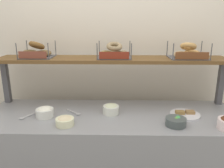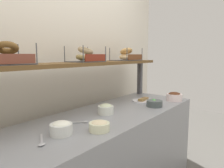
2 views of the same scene
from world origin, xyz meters
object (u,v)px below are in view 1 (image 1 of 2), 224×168
bowl_scallion_spread (111,109)px  serving_spoon_by_edge (26,117)px  bagel_basket_cinnamon_raisin (37,52)px  bagel_basket_sesame (188,53)px  bowl_potato_salad (65,121)px  bagel_basket_everything (114,52)px  bowl_cream_cheese (45,112)px  serving_spoon_near_plate (75,113)px  bowl_veggie_mix (176,121)px  serving_plate_white (185,114)px

bowl_scallion_spread → serving_spoon_by_edge: size_ratio=0.87×
serving_spoon_by_edge → bagel_basket_cinnamon_raisin: (0.01, 0.35, 0.47)m
bagel_basket_cinnamon_raisin → bagel_basket_sesame: (1.34, -0.01, -0.00)m
bowl_potato_salad → bagel_basket_sesame: bearing=24.9°
bowl_scallion_spread → bagel_basket_everything: bagel_basket_everything is taller
bowl_scallion_spread → serving_spoon_by_edge: 0.69m
bagel_basket_sesame → bagel_basket_cinnamon_raisin: bearing=179.4°
bowl_cream_cheese → bagel_basket_sesame: bearing=15.0°
serving_spoon_by_edge → bagel_basket_sesame: 1.47m
serving_spoon_near_plate → bagel_basket_cinnamon_raisin: 0.66m
bowl_veggie_mix → bowl_scallion_spread: size_ratio=1.14×
bowl_potato_salad → serving_plate_white: bowl_potato_salad is taller
serving_spoon_near_plate → bagel_basket_cinnamon_raisin: bearing=144.5°
serving_plate_white → serving_spoon_by_edge: serving_plate_white is taller
bowl_veggie_mix → serving_spoon_by_edge: 1.17m
serving_plate_white → bowl_potato_salad: bearing=-168.0°
bowl_potato_salad → bagel_basket_everything: bagel_basket_everything is taller
serving_spoon_by_edge → bagel_basket_cinnamon_raisin: bagel_basket_cinnamon_raisin is taller
bowl_veggie_mix → serving_spoon_by_edge: bowl_veggie_mix is taller
bowl_potato_salad → bowl_veggie_mix: 0.82m
bowl_scallion_spread → bagel_basket_everything: 0.50m
serving_spoon_by_edge → bagel_basket_everything: 0.91m
serving_spoon_by_edge → bagel_basket_cinnamon_raisin: 0.59m
serving_spoon_near_plate → serving_spoon_by_edge: bearing=-167.4°
bowl_veggie_mix → bagel_basket_cinnamon_raisin: bearing=158.2°
bagel_basket_cinnamon_raisin → bowl_potato_salad: bearing=-55.2°
serving_plate_white → bagel_basket_cinnamon_raisin: size_ratio=0.83×
serving_spoon_near_plate → bagel_basket_everything: bearing=38.2°
bagel_basket_cinnamon_raisin → bagel_basket_everything: bearing=-0.9°
bowl_cream_cheese → serving_spoon_near_plate: (0.23, 0.07, -0.04)m
bagel_basket_everything → bowl_cream_cheese: bearing=-149.6°
bowl_scallion_spread → serving_spoon_by_edge: (-0.68, -0.09, -0.04)m
bowl_veggie_mix → serving_spoon_near_plate: bearing=165.8°
serving_plate_white → serving_spoon_by_edge: size_ratio=1.57×
bagel_basket_cinnamon_raisin → bowl_veggie_mix: bearing=-21.8°
serving_spoon_near_plate → bagel_basket_sesame: (0.97, 0.25, 0.47)m
bowl_veggie_mix → bagel_basket_sesame: bagel_basket_sesame is taller
serving_spoon_near_plate → bowl_scallion_spread: bearing=1.1°
bowl_cream_cheese → bagel_basket_sesame: 1.31m
bowl_scallion_spread → serving_plate_white: (0.61, -0.02, -0.03)m
bowl_potato_salad → serving_plate_white: (0.94, 0.20, -0.02)m
bowl_potato_salad → serving_spoon_near_plate: bearing=80.4°
serving_plate_white → bagel_basket_everything: 0.80m
bowl_veggie_mix → serving_plate_white: size_ratio=0.63×
bowl_scallion_spread → serving_spoon_near_plate: (-0.30, -0.01, -0.04)m
bowl_potato_salad → bowl_veggie_mix: bearing=1.1°
serving_spoon_near_plate → bagel_basket_sesame: bagel_basket_sesame is taller
bowl_veggie_mix → bagel_basket_sesame: size_ratio=0.47×
bowl_veggie_mix → serving_plate_white: 0.22m
bowl_cream_cheese → bowl_scallion_spread: (0.53, 0.08, 0.00)m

